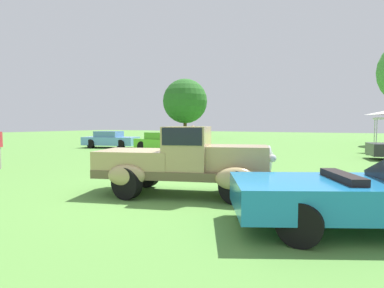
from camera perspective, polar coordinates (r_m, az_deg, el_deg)
name	(u,v)px	position (r m, az deg, el deg)	size (l,w,h in m)	color
ground_plane	(172,192)	(8.08, -3.72, -8.88)	(120.00, 120.00, 0.00)	#568C3D
feature_pickup_truck	(185,160)	(7.67, -1.36, -3.00)	(4.48, 2.77, 1.70)	brown
neighbor_convertible	(376,195)	(6.02, 30.86, -8.15)	(4.83, 3.53, 1.40)	#1E7AB7
show_car_skyblue	(110,140)	(23.57, -14.86, 0.79)	(4.24, 2.63, 1.22)	#669EDB
show_car_lime	(163,142)	(19.69, -5.41, 0.34)	(4.22, 2.52, 1.22)	#60C62D
spectator_between_cars	(193,141)	(15.00, 0.16, 0.49)	(0.46, 0.45, 1.69)	#383838
treeline_far_left	(185,101)	(39.34, -1.29, 7.90)	(5.60, 5.60, 7.42)	brown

